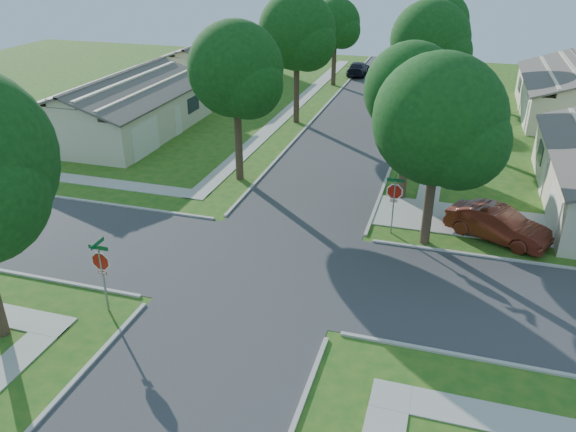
{
  "coord_description": "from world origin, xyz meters",
  "views": [
    {
      "loc": [
        6.83,
        -19.46,
        12.55
      ],
      "look_at": [
        0.39,
        1.9,
        1.6
      ],
      "focal_mm": 35.0,
      "sensor_mm": 36.0,
      "label": 1
    }
  ],
  "objects_px": {
    "tree_e_far": "(440,24)",
    "car_curb_west": "(358,68)",
    "stop_sign_sw": "(101,264)",
    "tree_ne_corner": "(440,126)",
    "house_nw_near": "(123,112)",
    "car_driveway": "(498,224)",
    "car_curb_east": "(387,96)",
    "tree_e_mid": "(430,44)",
    "house_nw_far": "(217,66)",
    "stop_sign_ne": "(394,194)",
    "tree_w_near": "(237,74)",
    "tree_w_mid": "(298,35)",
    "tree_w_far": "(336,26)",
    "tree_e_near": "(412,95)"
  },
  "relations": [
    {
      "from": "tree_w_far",
      "to": "tree_e_far",
      "type": "bearing_deg",
      "value": 0.0
    },
    {
      "from": "stop_sign_ne",
      "to": "tree_ne_corner",
      "type": "bearing_deg",
      "value": -16.55
    },
    {
      "from": "stop_sign_sw",
      "to": "tree_ne_corner",
      "type": "relative_size",
      "value": 0.34
    },
    {
      "from": "tree_w_near",
      "to": "car_curb_east",
      "type": "bearing_deg",
      "value": 73.3
    },
    {
      "from": "tree_e_far",
      "to": "tree_w_near",
      "type": "bearing_deg",
      "value": -110.6
    },
    {
      "from": "car_curb_east",
      "to": "tree_w_far",
      "type": "bearing_deg",
      "value": 137.62
    },
    {
      "from": "tree_e_near",
      "to": "tree_ne_corner",
      "type": "bearing_deg",
      "value": -71.47
    },
    {
      "from": "tree_e_mid",
      "to": "house_nw_far",
      "type": "distance_m",
      "value": 23.95
    },
    {
      "from": "tree_w_near",
      "to": "house_nw_near",
      "type": "bearing_deg",
      "value": 152.17
    },
    {
      "from": "car_curb_west",
      "to": "tree_ne_corner",
      "type": "bearing_deg",
      "value": 104.72
    },
    {
      "from": "tree_w_far",
      "to": "house_nw_near",
      "type": "relative_size",
      "value": 0.59
    },
    {
      "from": "tree_w_mid",
      "to": "car_curb_west",
      "type": "bearing_deg",
      "value": 85.46
    },
    {
      "from": "tree_e_far",
      "to": "house_nw_near",
      "type": "xyz_separation_m",
      "value": [
        -20.75,
        -19.01,
        -4.46
      ]
    },
    {
      "from": "tree_e_mid",
      "to": "tree_w_near",
      "type": "distance_m",
      "value": 15.25
    },
    {
      "from": "house_nw_far",
      "to": "car_curb_west",
      "type": "relative_size",
      "value": 2.93
    },
    {
      "from": "tree_e_far",
      "to": "car_curb_west",
      "type": "bearing_deg",
      "value": 147.12
    },
    {
      "from": "house_nw_near",
      "to": "car_driveway",
      "type": "distance_m",
      "value": 27.18
    },
    {
      "from": "house_nw_far",
      "to": "car_curb_east",
      "type": "xyz_separation_m",
      "value": [
        17.19,
        -3.51,
        -0.84
      ]
    },
    {
      "from": "tree_w_mid",
      "to": "tree_ne_corner",
      "type": "relative_size",
      "value": 1.1
    },
    {
      "from": "tree_ne_corner",
      "to": "stop_sign_sw",
      "type": "bearing_deg",
      "value": -141.16
    },
    {
      "from": "car_curb_east",
      "to": "car_curb_west",
      "type": "distance_m",
      "value": 11.53
    },
    {
      "from": "tree_w_near",
      "to": "car_curb_east",
      "type": "xyz_separation_m",
      "value": [
        5.84,
        19.48,
        -5.44
      ]
    },
    {
      "from": "tree_ne_corner",
      "to": "tree_e_far",
      "type": "bearing_deg",
      "value": 93.09
    },
    {
      "from": "tree_e_mid",
      "to": "car_driveway",
      "type": "bearing_deg",
      "value": -73.11
    },
    {
      "from": "house_nw_near",
      "to": "tree_w_mid",
      "type": "bearing_deg",
      "value": 27.9
    },
    {
      "from": "tree_e_far",
      "to": "car_curb_west",
      "type": "xyz_separation_m",
      "value": [
        -7.95,
        5.14,
        -5.3
      ]
    },
    {
      "from": "stop_sign_ne",
      "to": "tree_e_mid",
      "type": "xyz_separation_m",
      "value": [
        0.06,
        16.31,
        4.22
      ]
    },
    {
      "from": "tree_e_far",
      "to": "car_curb_west",
      "type": "relative_size",
      "value": 1.88
    },
    {
      "from": "tree_w_near",
      "to": "house_nw_near",
      "type": "xyz_separation_m",
      "value": [
        -11.35,
        5.99,
        -4.6
      ]
    },
    {
      "from": "tree_w_mid",
      "to": "tree_e_mid",
      "type": "bearing_deg",
      "value": -0.0
    },
    {
      "from": "tree_e_near",
      "to": "house_nw_near",
      "type": "relative_size",
      "value": 0.61
    },
    {
      "from": "stop_sign_sw",
      "to": "house_nw_far",
      "type": "bearing_deg",
      "value": 107.1
    },
    {
      "from": "car_driveway",
      "to": "stop_sign_sw",
      "type": "bearing_deg",
      "value": 150.29
    },
    {
      "from": "car_curb_east",
      "to": "tree_w_mid",
      "type": "bearing_deg",
      "value": -127.03
    },
    {
      "from": "stop_sign_ne",
      "to": "tree_w_mid",
      "type": "distance_m",
      "value": 19.31
    },
    {
      "from": "tree_w_near",
      "to": "tree_w_mid",
      "type": "distance_m",
      "value": 12.01
    },
    {
      "from": "stop_sign_ne",
      "to": "car_curb_west",
      "type": "xyz_separation_m",
      "value": [
        -7.9,
        34.45,
        -1.36
      ]
    },
    {
      "from": "car_driveway",
      "to": "car_curb_west",
      "type": "relative_size",
      "value": 1.01
    },
    {
      "from": "tree_e_mid",
      "to": "tree_w_far",
      "type": "distance_m",
      "value": 16.06
    },
    {
      "from": "tree_w_far",
      "to": "car_driveway",
      "type": "bearing_deg",
      "value": -63.65
    },
    {
      "from": "tree_w_mid",
      "to": "car_driveway",
      "type": "bearing_deg",
      "value": -47.71
    },
    {
      "from": "stop_sign_sw",
      "to": "tree_w_far",
      "type": "height_order",
      "value": "tree_w_far"
    },
    {
      "from": "tree_e_near",
      "to": "tree_w_far",
      "type": "bearing_deg",
      "value": 110.61
    },
    {
      "from": "stop_sign_ne",
      "to": "car_driveway",
      "type": "bearing_deg",
      "value": 9.53
    },
    {
      "from": "tree_w_mid",
      "to": "car_driveway",
      "type": "xyz_separation_m",
      "value": [
        14.11,
        -15.51,
        -5.72
      ]
    },
    {
      "from": "house_nw_near",
      "to": "car_curb_east",
      "type": "relative_size",
      "value": 3.41
    },
    {
      "from": "tree_ne_corner",
      "to": "stop_sign_ne",
      "type": "bearing_deg",
      "value": 163.45
    },
    {
      "from": "stop_sign_sw",
      "to": "tree_w_mid",
      "type": "height_order",
      "value": "tree_w_mid"
    },
    {
      "from": "house_nw_far",
      "to": "car_curb_east",
      "type": "bearing_deg",
      "value": -11.55
    },
    {
      "from": "tree_e_mid",
      "to": "car_curb_east",
      "type": "relative_size",
      "value": 2.31
    }
  ]
}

